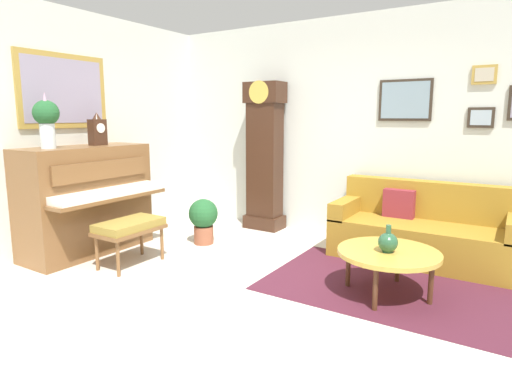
{
  "coord_description": "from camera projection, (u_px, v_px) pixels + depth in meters",
  "views": [
    {
      "loc": [
        1.95,
        -2.83,
        1.57
      ],
      "look_at": [
        -0.45,
        0.97,
        0.85
      ],
      "focal_mm": 29.59,
      "sensor_mm": 36.0,
      "label": 1
    }
  ],
  "objects": [
    {
      "name": "potted_plant",
      "position": [
        203.0,
        218.0,
        5.2
      ],
      "size": [
        0.36,
        0.36,
        0.56
      ],
      "color": "#935138",
      "rests_on": "ground_plane"
    },
    {
      "name": "piano",
      "position": [
        87.0,
        199.0,
        4.84
      ],
      "size": [
        0.87,
        1.44,
        1.23
      ],
      "color": "brown",
      "rests_on": "ground_plane"
    },
    {
      "name": "area_rug",
      "position": [
        383.0,
        285.0,
        3.93
      ],
      "size": [
        2.1,
        1.5,
        0.01
      ],
      "primitive_type": "cube",
      "color": "#4C1E2D",
      "rests_on": "ground_plane"
    },
    {
      "name": "ground_plane",
      "position": [
        240.0,
        305.0,
        3.65
      ],
      "size": [
        6.4,
        6.0,
        0.1
      ],
      "primitive_type": "cube",
      "color": "beige"
    },
    {
      "name": "mantel_clock",
      "position": [
        97.0,
        130.0,
        4.88
      ],
      "size": [
        0.13,
        0.18,
        0.38
      ],
      "color": "#3D2316",
      "rests_on": "piano"
    },
    {
      "name": "green_jug",
      "position": [
        388.0,
        242.0,
        3.63
      ],
      "size": [
        0.17,
        0.17,
        0.24
      ],
      "color": "#234C33",
      "rests_on": "coffee_table"
    },
    {
      "name": "piano_bench",
      "position": [
        130.0,
        228.0,
        4.44
      ],
      "size": [
        0.42,
        0.7,
        0.48
      ],
      "color": "brown",
      "rests_on": "ground_plane"
    },
    {
      "name": "couch",
      "position": [
        423.0,
        232.0,
        4.63
      ],
      "size": [
        1.9,
        0.8,
        0.84
      ],
      "color": "olive",
      "rests_on": "ground_plane"
    },
    {
      "name": "wall_back",
      "position": [
        346.0,
        129.0,
        5.41
      ],
      "size": [
        5.3,
        0.13,
        2.8
      ],
      "color": "silver",
      "rests_on": "ground_plane"
    },
    {
      "name": "flower_vase",
      "position": [
        46.0,
        118.0,
        4.35
      ],
      "size": [
        0.26,
        0.26,
        0.58
      ],
      "color": "silver",
      "rests_on": "piano"
    },
    {
      "name": "coffee_table",
      "position": [
        389.0,
        254.0,
        3.68
      ],
      "size": [
        0.88,
        0.88,
        0.41
      ],
      "color": "gold",
      "rests_on": "ground_plane"
    },
    {
      "name": "grandfather_clock",
      "position": [
        265.0,
        160.0,
        5.83
      ],
      "size": [
        0.52,
        0.34,
        2.03
      ],
      "color": "#3D2316",
      "rests_on": "ground_plane"
    },
    {
      "name": "wall_left",
      "position": [
        51.0,
        130.0,
        4.79
      ],
      "size": [
        0.13,
        4.9,
        2.8
      ],
      "color": "silver",
      "rests_on": "ground_plane"
    }
  ]
}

